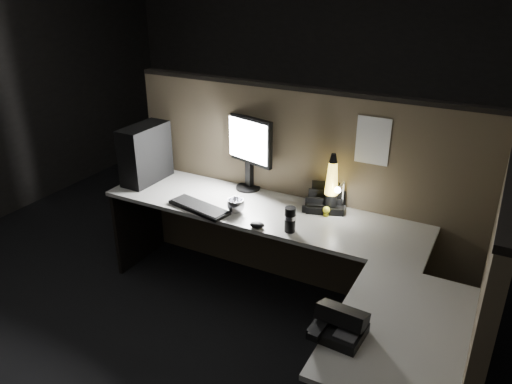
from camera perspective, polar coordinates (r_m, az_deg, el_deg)
The scene contains 17 objects.
floor at distance 3.38m, azimuth -2.03°, elevation -17.69°, with size 6.00×6.00×0.00m, color black.
room_shell at distance 2.59m, azimuth -2.56°, elevation 9.96°, with size 6.00×6.00×6.00m.
partition_back at distance 3.67m, azimuth 5.02°, elevation -0.06°, with size 2.66×0.06×1.50m, color brown.
partition_right at distance 2.72m, azimuth 24.61°, elevation -11.99°, with size 0.06×1.66×1.50m, color brown.
desk at distance 3.14m, azimuth 3.00°, elevation -8.07°, with size 2.60×1.60×0.73m.
pc_tower at distance 3.93m, azimuth -12.53°, elevation 4.30°, with size 0.19×0.42×0.44m, color black.
monitor at distance 3.66m, azimuth -0.84°, elevation 5.29°, with size 0.43×0.19×0.56m.
keyboard at distance 3.47m, azimuth -6.52°, elevation -1.77°, with size 0.46×0.15×0.02m, color black.
mouse at distance 3.21m, azimuth 0.13°, elevation -3.80°, with size 0.10×0.07×0.04m, color black.
clip_lamp at distance 3.38m, azimuth 9.58°, elevation -0.46°, with size 0.04×0.18×0.22m.
organizer at distance 3.49m, azimuth 8.00°, elevation -1.14°, with size 0.31×0.29×0.19m.
lava_lamp at distance 3.39m, azimuth 8.62°, elevation 0.45°, with size 0.11×0.11×0.42m.
travel_mug at distance 3.14m, azimuth 3.92°, elevation -3.16°, with size 0.07×0.07×0.17m, color black.
steel_mug at distance 3.39m, azimuth -2.33°, elevation -1.58°, with size 0.12×0.12×0.10m, color #B1B1B8.
figurine at distance 3.37m, azimuth 8.04°, elevation -2.05°, with size 0.05×0.05×0.05m, color #FFFC28.
pinned_paper at distance 3.31m, azimuth 13.20°, elevation 5.70°, with size 0.22×0.00×0.32m, color white.
desk_phone at distance 2.37m, azimuth 9.43°, elevation -14.68°, with size 0.24×0.25×0.14m.
Camera 1 is at (1.27, -2.16, 2.27)m, focal length 35.00 mm.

